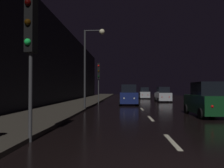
% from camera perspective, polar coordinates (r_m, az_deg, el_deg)
% --- Properties ---
extents(ground, '(26.03, 84.00, 0.02)m').
position_cam_1_polar(ground, '(28.99, 6.10, -4.71)').
color(ground, black).
extents(sidewalk_left, '(4.40, 84.00, 0.15)m').
position_cam_1_polar(sidewalk_left, '(29.41, -7.33, -4.49)').
color(sidewalk_left, '#38332B').
rests_on(sidewalk_left, ground).
extents(building_facade_left, '(0.80, 63.00, 9.71)m').
position_cam_1_polar(building_facade_left, '(26.75, -14.16, 5.48)').
color(building_facade_left, black).
rests_on(building_facade_left, ground).
extents(lane_centerline, '(0.16, 31.17, 0.01)m').
position_cam_1_polar(lane_centerline, '(23.06, 6.91, -5.55)').
color(lane_centerline, beige).
rests_on(lane_centerline, ground).
extents(traffic_light_far_left, '(0.35, 0.48, 4.77)m').
position_cam_1_polar(traffic_light_far_left, '(26.22, -3.48, 2.50)').
color(traffic_light_far_left, '#38383A').
rests_on(traffic_light_far_left, ground).
extents(traffic_light_near_left, '(0.36, 0.48, 4.82)m').
position_cam_1_polar(traffic_light_near_left, '(7.90, -20.17, 11.73)').
color(traffic_light_near_left, '#38383A').
rests_on(traffic_light_near_left, ground).
extents(streetlamp_overhead, '(1.70, 0.44, 6.60)m').
position_cam_1_polar(streetlamp_overhead, '(18.24, -5.47, 7.24)').
color(streetlamp_overhead, '#2D2D30').
rests_on(streetlamp_overhead, ground).
extents(car_approaching_headlights, '(2.02, 4.37, 2.20)m').
position_cam_1_polar(car_approaching_headlights, '(24.28, 4.29, -2.98)').
color(car_approaching_headlights, '#141E51').
rests_on(car_approaching_headlights, ground).
extents(car_parked_right_near, '(1.98, 4.29, 2.16)m').
position_cam_1_polar(car_parked_right_near, '(15.32, 23.25, -3.94)').
color(car_parked_right_near, '#0F3819').
rests_on(car_parked_right_near, ground).
extents(car_distant_taillights, '(1.85, 4.00, 2.02)m').
position_cam_1_polar(car_distant_taillights, '(39.75, 8.26, -2.43)').
color(car_distant_taillights, '#A5A8AD').
rests_on(car_distant_taillights, ground).
extents(car_parked_right_far, '(1.83, 3.96, 2.00)m').
position_cam_1_polar(car_parked_right_far, '(30.56, 12.95, -2.77)').
color(car_parked_right_far, '#A5A8AD').
rests_on(car_parked_right_far, ground).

